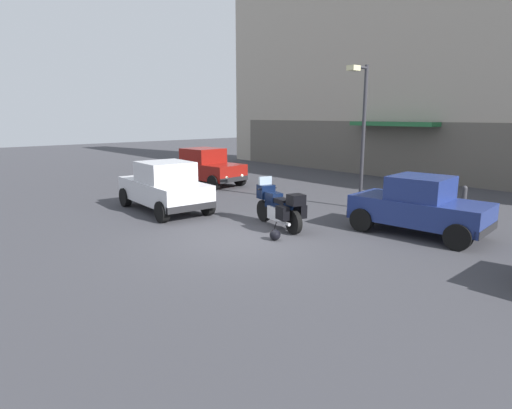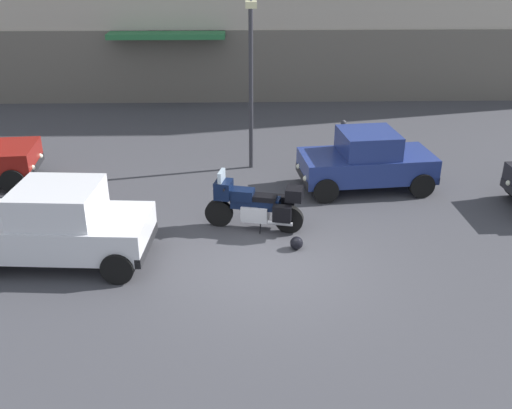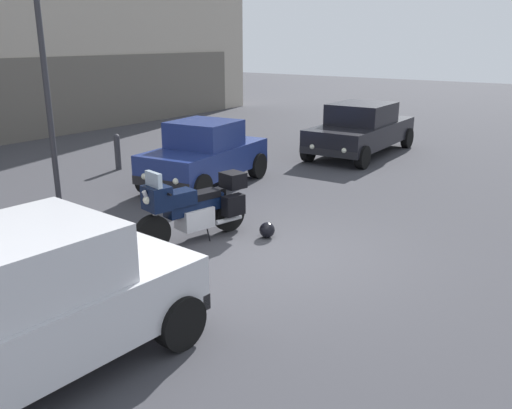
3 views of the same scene
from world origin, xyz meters
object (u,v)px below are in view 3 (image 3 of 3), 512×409
bollard_curbside (117,151)px  car_sedan_far (361,129)px  helmet (267,230)px  streetlamp_curbside (49,67)px  car_compact_side (205,154)px  car_wagon_end (21,309)px  motorcycle (195,207)px

bollard_curbside → car_sedan_far: bearing=-38.1°
helmet → streetlamp_curbside: 5.52m
car_sedan_far → car_compact_side: size_ratio=1.29×
car_wagon_end → helmet: bearing=-172.1°
helmet → car_compact_side: size_ratio=0.08×
car_sedan_far → helmet: bearing=11.5°
helmet → bollard_curbside: bearing=72.5°
car_sedan_far → streetlamp_curbside: size_ratio=0.98×
bollard_curbside → streetlamp_curbside: bearing=-151.5°
motorcycle → streetlamp_curbside: 4.39m
helmet → motorcycle: bearing=131.7°
bollard_curbside → car_wagon_end: bearing=-136.0°
car_wagon_end → bollard_curbside: (6.87, 6.62, -0.29)m
car_wagon_end → car_compact_side: bearing=-148.9°
car_compact_side → car_wagon_end: bearing=21.2°
car_compact_side → helmet: bearing=51.1°
helmet → streetlamp_curbside: bearing=100.6°
helmet → bollard_curbside: size_ratio=0.29×
helmet → car_wagon_end: 4.95m
car_compact_side → bollard_curbside: (-0.12, 3.02, -0.26)m
motorcycle → streetlamp_curbside: (-0.03, 3.77, 2.24)m
car_compact_side → car_wagon_end: (-6.99, -3.61, 0.04)m
car_sedan_far → streetlamp_curbside: bearing=-20.5°
motorcycle → bollard_curbside: size_ratio=2.30×
helmet → streetlamp_curbside: streetlamp_curbside is taller
car_compact_side → motorcycle: bearing=31.9°
helmet → car_sedan_far: size_ratio=0.06×
motorcycle → car_compact_side: 3.74m
helmet → streetlamp_curbside: size_ratio=0.06×
car_wagon_end → bollard_curbside: size_ratio=4.07×
helmet → car_compact_side: car_compact_side is taller
car_sedan_far → car_wagon_end: 12.75m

